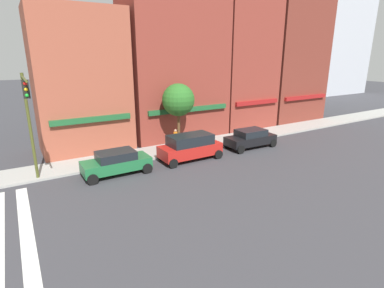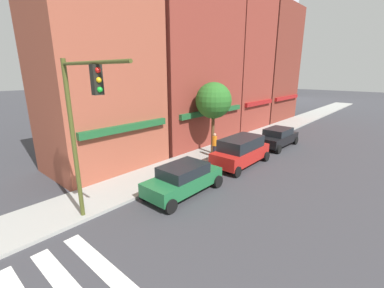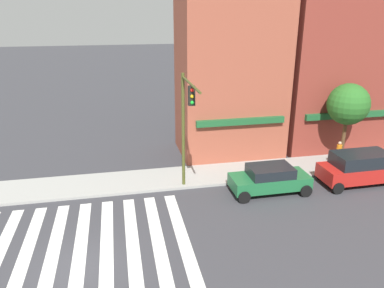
{
  "view_description": "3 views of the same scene",
  "coord_description": "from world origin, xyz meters",
  "px_view_note": "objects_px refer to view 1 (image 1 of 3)",
  "views": [
    {
      "loc": [
        4.81,
        -13.75,
        7.6
      ],
      "look_at": [
        15.93,
        4.7,
        1.2
      ],
      "focal_mm": 28.0,
      "sensor_mm": 36.0,
      "label": 1
    },
    {
      "loc": [
        1.2,
        -3.73,
        6.16
      ],
      "look_at": [
        12.25,
        6.0,
        2.0
      ],
      "focal_mm": 24.0,
      "sensor_mm": 36.0,
      "label": 2
    },
    {
      "loc": [
        1.99,
        -13.08,
        9.82
      ],
      "look_at": [
        5.51,
        4.0,
        3.5
      ],
      "focal_mm": 35.0,
      "sensor_mm": 36.0,
      "label": 3
    }
  ],
  "objects_px": {
    "traffic_signal": "(28,112)",
    "street_tree": "(178,100)",
    "sedan_black": "(251,138)",
    "pedestrian_orange_vest": "(176,140)",
    "suv_red": "(190,146)",
    "sedan_green": "(116,162)"
  },
  "relations": [
    {
      "from": "sedan_green",
      "to": "street_tree",
      "type": "xyz_separation_m",
      "value": [
        6.22,
        2.8,
        3.28
      ]
    },
    {
      "from": "traffic_signal",
      "to": "pedestrian_orange_vest",
      "type": "relative_size",
      "value": 3.75
    },
    {
      "from": "suv_red",
      "to": "sedan_black",
      "type": "relative_size",
      "value": 1.06
    },
    {
      "from": "traffic_signal",
      "to": "street_tree",
      "type": "height_order",
      "value": "traffic_signal"
    },
    {
      "from": "sedan_green",
      "to": "suv_red",
      "type": "relative_size",
      "value": 0.93
    },
    {
      "from": "suv_red",
      "to": "street_tree",
      "type": "xyz_separation_m",
      "value": [
        0.56,
        2.8,
        3.09
      ]
    },
    {
      "from": "suv_red",
      "to": "street_tree",
      "type": "relative_size",
      "value": 0.89
    },
    {
      "from": "traffic_signal",
      "to": "street_tree",
      "type": "xyz_separation_m",
      "value": [
        10.81,
        2.02,
        -0.35
      ]
    },
    {
      "from": "sedan_green",
      "to": "sedan_black",
      "type": "distance_m",
      "value": 11.64
    },
    {
      "from": "sedan_black",
      "to": "sedan_green",
      "type": "bearing_deg",
      "value": -178.71
    },
    {
      "from": "sedan_green",
      "to": "pedestrian_orange_vest",
      "type": "distance_m",
      "value": 5.95
    },
    {
      "from": "pedestrian_orange_vest",
      "to": "street_tree",
      "type": "relative_size",
      "value": 0.33
    },
    {
      "from": "sedan_black",
      "to": "pedestrian_orange_vest",
      "type": "distance_m",
      "value": 6.45
    },
    {
      "from": "suv_red",
      "to": "pedestrian_orange_vest",
      "type": "distance_m",
      "value": 2.13
    },
    {
      "from": "suv_red",
      "to": "sedan_black",
      "type": "height_order",
      "value": "suv_red"
    },
    {
      "from": "suv_red",
      "to": "pedestrian_orange_vest",
      "type": "bearing_deg",
      "value": 92.41
    },
    {
      "from": "sedan_green",
      "to": "suv_red",
      "type": "distance_m",
      "value": 5.66
    },
    {
      "from": "traffic_signal",
      "to": "street_tree",
      "type": "bearing_deg",
      "value": 10.56
    },
    {
      "from": "street_tree",
      "to": "traffic_signal",
      "type": "bearing_deg",
      "value": -169.44
    },
    {
      "from": "sedan_black",
      "to": "street_tree",
      "type": "relative_size",
      "value": 0.84
    },
    {
      "from": "pedestrian_orange_vest",
      "to": "suv_red",
      "type": "bearing_deg",
      "value": -145.53
    },
    {
      "from": "traffic_signal",
      "to": "sedan_green",
      "type": "xyz_separation_m",
      "value": [
        4.6,
        -0.78,
        -3.63
      ]
    }
  ]
}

